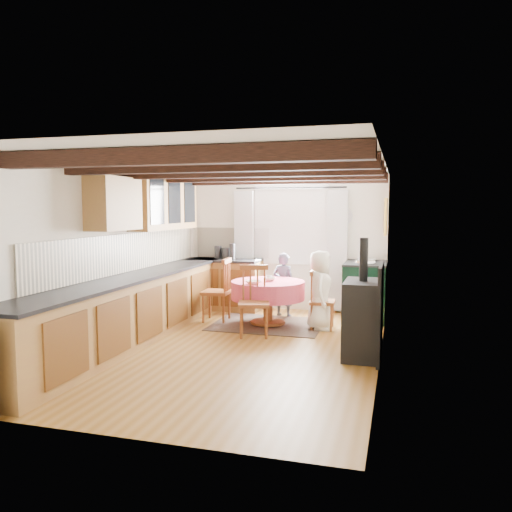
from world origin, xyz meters
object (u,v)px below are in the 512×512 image
(dining_table, at_px, (268,303))
(cup, at_px, (269,278))
(aga_range, at_px, (365,290))
(cast_iron_stove, at_px, (363,298))
(child_far, at_px, (284,284))
(child_right, at_px, (320,290))
(chair_left, at_px, (216,290))
(chair_right, at_px, (322,300))
(chair_near, at_px, (254,301))

(dining_table, distance_m, cup, 0.39)
(aga_range, height_order, cast_iron_stove, cast_iron_stove)
(dining_table, height_order, child_far, child_far)
(child_right, height_order, cup, child_right)
(child_far, bearing_deg, chair_left, 48.69)
(chair_left, bearing_deg, child_right, 83.12)
(chair_right, relative_size, child_right, 0.75)
(aga_range, bearing_deg, cast_iron_stove, -87.19)
(chair_right, bearing_deg, chair_near, 125.42)
(chair_left, bearing_deg, chair_near, 44.02)
(cup, bearing_deg, chair_right, -3.02)
(dining_table, xyz_separation_m, cup, (0.01, 0.02, 0.39))
(chair_right, distance_m, child_right, 0.16)
(chair_near, relative_size, cup, 10.52)
(child_right, bearing_deg, aga_range, -40.54)
(child_far, relative_size, child_right, 0.90)
(child_far, xyz_separation_m, cup, (-0.08, -0.69, 0.20))
(dining_table, xyz_separation_m, child_right, (0.83, -0.06, 0.25))
(cast_iron_stove, bearing_deg, child_right, 119.07)
(child_far, bearing_deg, dining_table, 96.28)
(child_right, bearing_deg, chair_near, 122.43)
(dining_table, height_order, chair_right, chair_right)
(chair_left, height_order, child_far, child_far)
(chair_near, bearing_deg, aga_range, 32.35)
(dining_table, distance_m, aga_range, 1.70)
(chair_left, xyz_separation_m, cup, (0.89, -0.02, 0.23))
(dining_table, height_order, aga_range, aga_range)
(cast_iron_stove, bearing_deg, cup, 138.10)
(chair_near, xyz_separation_m, cup, (0.03, 0.76, 0.23))
(chair_near, relative_size, child_far, 0.94)
(child_right, bearing_deg, cup, 78.14)
(chair_left, bearing_deg, child_far, 120.83)
(child_right, bearing_deg, cast_iron_stove, -157.68)
(aga_range, xyz_separation_m, cast_iron_stove, (0.11, -2.24, 0.26))
(child_far, bearing_deg, cast_iron_stove, 139.12)
(dining_table, relative_size, chair_right, 1.29)
(chair_near, relative_size, child_right, 0.85)
(aga_range, bearing_deg, chair_left, -160.16)
(chair_left, height_order, cup, chair_left)
(child_far, xyz_separation_m, child_right, (0.73, -0.76, 0.06))
(dining_table, relative_size, child_far, 1.06)
(dining_table, bearing_deg, cast_iron_stove, -41.34)
(chair_near, height_order, aga_range, chair_near)
(child_right, bearing_deg, child_far, 37.13)
(dining_table, height_order, cast_iron_stove, cast_iron_stove)
(aga_range, xyz_separation_m, child_right, (-0.62, -0.93, 0.12))
(chair_near, xyz_separation_m, aga_range, (1.47, 1.62, -0.02))
(cast_iron_stove, distance_m, child_far, 2.55)
(dining_table, bearing_deg, chair_right, -1.93)
(chair_right, bearing_deg, chair_left, 84.38)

